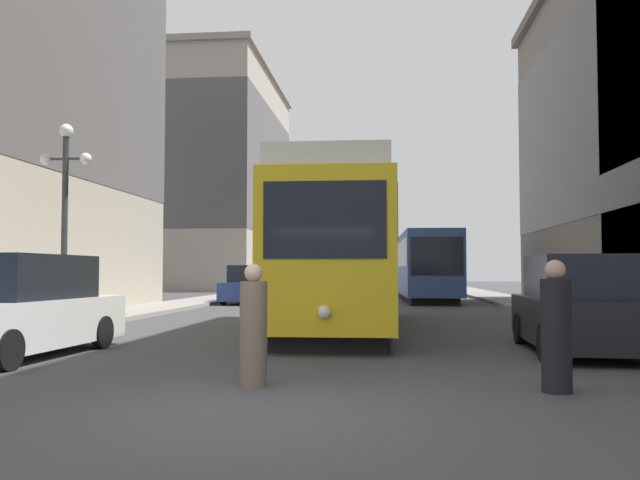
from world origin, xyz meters
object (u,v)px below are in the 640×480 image
object	(u,v)px
parked_car_right_far	(578,307)
lamp_post_left_near	(65,191)
parked_car_left_near	(18,309)
pedestrian_crossing_near	(253,329)
pedestrian_crossing_far	(556,330)
streetcar	(344,250)
parked_car_left_mid	(250,286)
transit_bus	(424,264)

from	to	relation	value
parked_car_right_far	lamp_post_left_near	world-z (taller)	lamp_post_left_near
parked_car_left_near	pedestrian_crossing_near	bearing A→B (deg)	-25.09
parked_car_left_near	pedestrian_crossing_far	distance (m)	9.03
parked_car_right_far	pedestrian_crossing_far	world-z (taller)	parked_car_right_far
streetcar	pedestrian_crossing_near	distance (m)	9.28
parked_car_left_mid	pedestrian_crossing_near	size ratio (longest dim) A/B	3.01
streetcar	parked_car_left_near	distance (m)	8.63
transit_bus	pedestrian_crossing_far	size ratio (longest dim) A/B	7.79
pedestrian_crossing_near	lamp_post_left_near	xyz separation A→B (m)	(-6.66, 7.92, 2.88)
parked_car_right_far	pedestrian_crossing_far	xyz separation A→B (m)	(-1.45, -4.26, -0.07)
transit_bus	pedestrian_crossing_near	bearing A→B (deg)	-99.68
transit_bus	lamp_post_left_near	world-z (taller)	lamp_post_left_near
streetcar	lamp_post_left_near	world-z (taller)	lamp_post_left_near
parked_car_left_near	lamp_post_left_near	size ratio (longest dim) A/B	0.95
parked_car_left_near	transit_bus	bearing A→B (deg)	73.75
parked_car_left_mid	pedestrian_crossing_far	distance (m)	24.34
transit_bus	lamp_post_left_near	size ratio (longest dim) A/B	2.46
streetcar	parked_car_left_mid	size ratio (longest dim) A/B	2.55
pedestrian_crossing_near	pedestrian_crossing_far	bearing A→B (deg)	174.46
streetcar	pedestrian_crossing_near	bearing A→B (deg)	-94.32
pedestrian_crossing_near	lamp_post_left_near	size ratio (longest dim) A/B	0.31
parked_car_left_mid	pedestrian_crossing_far	world-z (taller)	parked_car_left_mid
parked_car_left_near	lamp_post_left_near	distance (m)	6.37
parked_car_left_mid	lamp_post_left_near	world-z (taller)	lamp_post_left_near
streetcar	parked_car_right_far	distance (m)	6.97
pedestrian_crossing_near	pedestrian_crossing_far	distance (m)	3.89
transit_bus	parked_car_right_far	xyz separation A→B (m)	(1.58, -22.98, -1.10)
pedestrian_crossing_far	parked_car_left_mid	bearing A→B (deg)	-90.52
parked_car_left_mid	lamp_post_left_near	xyz separation A→B (m)	(-1.90, -14.75, 2.79)
parked_car_left_mid	pedestrian_crossing_far	bearing A→B (deg)	-66.26
parked_car_left_near	parked_car_right_far	xyz separation A→B (m)	(10.10, 1.67, -0.00)
parked_car_left_near	pedestrian_crossing_far	xyz separation A→B (m)	(8.65, -2.60, -0.07)
transit_bus	parked_car_left_near	bearing A→B (deg)	-110.87
parked_car_left_mid	transit_bus	bearing A→B (deg)	30.76
pedestrian_crossing_near	pedestrian_crossing_far	xyz separation A→B (m)	(3.89, -0.07, 0.02)
streetcar	lamp_post_left_near	bearing A→B (deg)	-170.88
parked_car_right_far	transit_bus	bearing A→B (deg)	-83.45
streetcar	pedestrian_crossing_near	size ratio (longest dim) A/B	7.68
parked_car_left_mid	pedestrian_crossing_far	xyz separation A→B (m)	(8.65, -22.75, -0.07)
transit_bus	parked_car_right_far	bearing A→B (deg)	-87.88
parked_car_left_near	pedestrian_crossing_near	size ratio (longest dim) A/B	3.08
transit_bus	lamp_post_left_near	bearing A→B (deg)	-120.24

